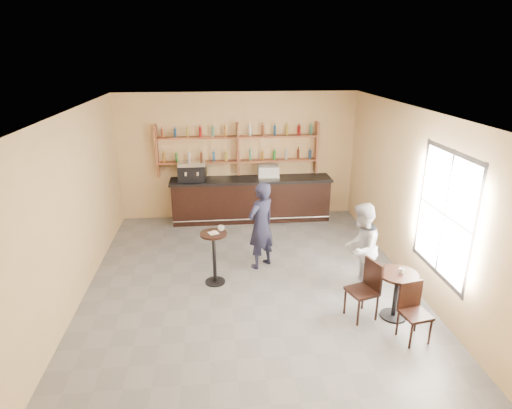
{
  "coord_description": "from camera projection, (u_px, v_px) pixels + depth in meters",
  "views": [
    {
      "loc": [
        -0.58,
        -7.16,
        4.13
      ],
      "look_at": [
        0.2,
        0.8,
        1.25
      ],
      "focal_mm": 30.0,
      "sensor_mm": 36.0,
      "label": 1
    }
  ],
  "objects": [
    {
      "name": "floor",
      "position": [
        250.0,
        281.0,
        8.15
      ],
      "size": [
        7.0,
        7.0,
        0.0
      ],
      "primitive_type": "plane",
      "color": "slate",
      "rests_on": "ground"
    },
    {
      "name": "wall_front",
      "position": [
        278.0,
        316.0,
        4.33
      ],
      "size": [
        7.0,
        0.0,
        7.0
      ],
      "primitive_type": "plane",
      "rotation": [
        -1.57,
        0.0,
        0.0
      ],
      "color": "#DDB67D",
      "rests_on": "floor"
    },
    {
      "name": "wall_left",
      "position": [
        75.0,
        207.0,
        7.34
      ],
      "size": [
        0.0,
        7.0,
        7.0
      ],
      "primitive_type": "plane",
      "rotation": [
        1.57,
        0.0,
        1.57
      ],
      "color": "#DDB67D",
      "rests_on": "floor"
    },
    {
      "name": "shelf_unit",
      "position": [
        238.0,
        149.0,
        10.7
      ],
      "size": [
        4.0,
        0.26,
        1.4
      ],
      "primitive_type": null,
      "color": "brown",
      "rests_on": "wall_back"
    },
    {
      "name": "wall_right",
      "position": [
        411.0,
        196.0,
        7.89
      ],
      "size": [
        0.0,
        7.0,
        7.0
      ],
      "primitive_type": "plane",
      "rotation": [
        1.57,
        0.0,
        -1.57
      ],
      "color": "#DDB67D",
      "rests_on": "floor"
    },
    {
      "name": "chair_west",
      "position": [
        362.0,
        291.0,
        6.88
      ],
      "size": [
        0.54,
        0.54,
        0.98
      ],
      "primitive_type": null,
      "rotation": [
        0.0,
        0.0,
        -1.26
      ],
      "color": "black",
      "rests_on": "floor"
    },
    {
      "name": "bar_counter",
      "position": [
        251.0,
        199.0,
        10.95
      ],
      "size": [
        4.05,
        0.79,
        1.1
      ],
      "primitive_type": null,
      "color": "black",
      "rests_on": "floor"
    },
    {
      "name": "window_frame",
      "position": [
        444.0,
        215.0,
        6.73
      ],
      "size": [
        0.04,
        1.7,
        2.1
      ],
      "primitive_type": null,
      "color": "black",
      "rests_on": "wall_right"
    },
    {
      "name": "patron_second",
      "position": [
        360.0,
        248.0,
        7.6
      ],
      "size": [
        0.97,
        1.02,
        1.65
      ],
      "primitive_type": "imported",
      "rotation": [
        0.0,
        0.0,
        -2.16
      ],
      "color": "#AEAEB4",
      "rests_on": "floor"
    },
    {
      "name": "donut",
      "position": [
        214.0,
        232.0,
        7.73
      ],
      "size": [
        0.14,
        0.14,
        0.04
      ],
      "primitive_type": "torus",
      "rotation": [
        0.0,
        0.0,
        0.36
      ],
      "color": "#CE7E4B",
      "rests_on": "napkin"
    },
    {
      "name": "napkin",
      "position": [
        213.0,
        233.0,
        7.75
      ],
      "size": [
        0.22,
        0.22,
        0.0
      ],
      "primitive_type": "cube",
      "rotation": [
        0.0,
        0.0,
        0.4
      ],
      "color": "white",
      "rests_on": "pedestal_table"
    },
    {
      "name": "wall_back",
      "position": [
        238.0,
        156.0,
        10.89
      ],
      "size": [
        7.0,
        0.0,
        7.0
      ],
      "primitive_type": "plane",
      "rotation": [
        1.57,
        0.0,
        0.0
      ],
      "color": "#DDB67D",
      "rests_on": "floor"
    },
    {
      "name": "pastry_case",
      "position": [
        268.0,
        172.0,
        10.75
      ],
      "size": [
        0.57,
        0.47,
        0.32
      ],
      "primitive_type": null,
      "rotation": [
        0.0,
        0.0,
        0.09
      ],
      "color": "silver",
      "rests_on": "bar_counter"
    },
    {
      "name": "espresso_machine",
      "position": [
        192.0,
        171.0,
        10.54
      ],
      "size": [
        0.7,
        0.48,
        0.48
      ],
      "primitive_type": null,
      "rotation": [
        0.0,
        0.0,
        -0.07
      ],
      "color": "black",
      "rests_on": "bar_counter"
    },
    {
      "name": "chair_south",
      "position": [
        415.0,
        314.0,
        6.34
      ],
      "size": [
        0.46,
        0.46,
        0.9
      ],
      "primitive_type": null,
      "rotation": [
        0.0,
        0.0,
        0.2
      ],
      "color": "black",
      "rests_on": "floor"
    },
    {
      "name": "man_main",
      "position": [
        261.0,
        226.0,
        8.42
      ],
      "size": [
        0.77,
        0.73,
        1.77
      ],
      "primitive_type": "imported",
      "rotation": [
        0.0,
        0.0,
        3.8
      ],
      "color": "black",
      "rests_on": "floor"
    },
    {
      "name": "cup_cafe",
      "position": [
        402.0,
        271.0,
        6.77
      ],
      "size": [
        0.11,
        0.11,
        0.08
      ],
      "primitive_type": "imported",
      "rotation": [
        0.0,
        0.0,
        0.16
      ],
      "color": "white",
      "rests_on": "cafe_table"
    },
    {
      "name": "cafe_table",
      "position": [
        396.0,
        295.0,
        6.92
      ],
      "size": [
        0.78,
        0.78,
        0.8
      ],
      "primitive_type": null,
      "rotation": [
        0.0,
        0.0,
        -0.27
      ],
      "color": "black",
      "rests_on": "floor"
    },
    {
      "name": "liquor_bottles",
      "position": [
        238.0,
        142.0,
        10.64
      ],
      "size": [
        3.68,
        0.1,
        1.0
      ],
      "primitive_type": null,
      "color": "#8C5919",
      "rests_on": "shelf_unit"
    },
    {
      "name": "window_pane",
      "position": [
        445.0,
        215.0,
        6.73
      ],
      "size": [
        0.0,
        2.0,
        2.0
      ],
      "primitive_type": "plane",
      "rotation": [
        1.57,
        0.0,
        -1.57
      ],
      "color": "white",
      "rests_on": "wall_right"
    },
    {
      "name": "pedestal_table",
      "position": [
        214.0,
        258.0,
        7.92
      ],
      "size": [
        0.6,
        0.6,
        1.02
      ],
      "primitive_type": null,
      "rotation": [
        0.0,
        0.0,
        0.24
      ],
      "color": "black",
      "rests_on": "floor"
    },
    {
      "name": "ceiling",
      "position": [
        249.0,
        110.0,
        7.07
      ],
      "size": [
        7.0,
        7.0,
        0.0
      ],
      "primitive_type": "plane",
      "rotation": [
        3.14,
        0.0,
        0.0
      ],
      "color": "white",
      "rests_on": "wall_back"
    },
    {
      "name": "cup_pedestal",
      "position": [
        221.0,
        228.0,
        7.84
      ],
      "size": [
        0.16,
        0.16,
        0.1
      ],
      "primitive_type": "imported",
      "rotation": [
        0.0,
        0.0,
        -0.39
      ],
      "color": "white",
      "rests_on": "pedestal_table"
    }
  ]
}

